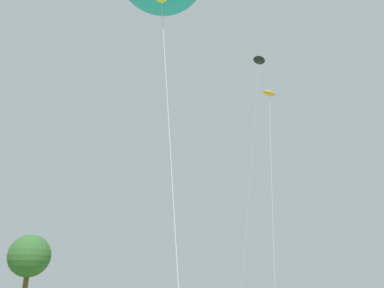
# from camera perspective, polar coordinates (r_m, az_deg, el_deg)

# --- Properties ---
(small_kite_box_yellow) EXTENTS (1.60, 3.56, 17.40)m
(small_kite_box_yellow) POSITION_cam_1_polar(r_m,az_deg,el_deg) (28.42, 9.87, 11.71)
(small_kite_box_yellow) COLOR black
(small_kite_box_yellow) RESTS_ON ground
(small_kite_triangle_green) EXTENTS (2.93, 0.94, 13.20)m
(small_kite_triangle_green) POSITION_cam_1_polar(r_m,az_deg,el_deg) (23.95, 11.33, 7.01)
(small_kite_triangle_green) COLOR orange
(small_kite_triangle_green) RESTS_ON ground
(tree_pine_center) EXTENTS (6.67, 6.67, 9.99)m
(tree_pine_center) POSITION_cam_1_polar(r_m,az_deg,el_deg) (69.54, -22.90, -15.00)
(tree_pine_center) COLOR #513823
(tree_pine_center) RESTS_ON ground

